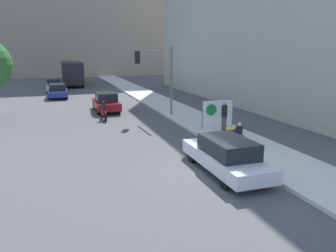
{
  "coord_description": "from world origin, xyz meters",
  "views": [
    {
      "loc": [
        -5.86,
        -11.29,
        4.74
      ],
      "look_at": [
        -0.63,
        4.14,
        0.98
      ],
      "focal_mm": 35.0,
      "sensor_mm": 36.0,
      "label": 1
    }
  ],
  "objects_px": {
    "car_on_road_distant": "(54,85)",
    "jogger_on_sidewalk": "(224,116)",
    "protest_banner": "(217,113)",
    "city_bus_on_road": "(72,72)",
    "car_on_road_nearest": "(106,102)",
    "seated_protester": "(239,134)",
    "car_on_road_midblock": "(58,91)",
    "traffic_light_pole": "(158,69)",
    "motorcycle_on_road": "(104,112)",
    "parked_car_curbside": "(226,155)"
  },
  "relations": [
    {
      "from": "jogger_on_sidewalk",
      "to": "city_bus_on_road",
      "type": "xyz_separation_m",
      "value": [
        -6.97,
        32.1,
        0.81
      ]
    },
    {
      "from": "traffic_light_pole",
      "to": "motorcycle_on_road",
      "type": "xyz_separation_m",
      "value": [
        -3.85,
        0.44,
        -2.89
      ]
    },
    {
      "from": "motorcycle_on_road",
      "to": "car_on_road_nearest",
      "type": "bearing_deg",
      "value": 78.73
    },
    {
      "from": "protest_banner",
      "to": "car_on_road_midblock",
      "type": "height_order",
      "value": "protest_banner"
    },
    {
      "from": "seated_protester",
      "to": "traffic_light_pole",
      "type": "bearing_deg",
      "value": 106.22
    },
    {
      "from": "jogger_on_sidewalk",
      "to": "car_on_road_nearest",
      "type": "relative_size",
      "value": 0.42
    },
    {
      "from": "protest_banner",
      "to": "parked_car_curbside",
      "type": "distance_m",
      "value": 7.22
    },
    {
      "from": "parked_car_curbside",
      "to": "city_bus_on_road",
      "type": "xyz_separation_m",
      "value": [
        -4.04,
        37.74,
        1.14
      ]
    },
    {
      "from": "protest_banner",
      "to": "city_bus_on_road",
      "type": "bearing_deg",
      "value": 102.68
    },
    {
      "from": "city_bus_on_road",
      "to": "motorcycle_on_road",
      "type": "bearing_deg",
      "value": -88.04
    },
    {
      "from": "car_on_road_nearest",
      "to": "car_on_road_distant",
      "type": "bearing_deg",
      "value": 104.6
    },
    {
      "from": "parked_car_curbside",
      "to": "car_on_road_midblock",
      "type": "distance_m",
      "value": 25.27
    },
    {
      "from": "traffic_light_pole",
      "to": "parked_car_curbside",
      "type": "height_order",
      "value": "traffic_light_pole"
    },
    {
      "from": "seated_protester",
      "to": "car_on_road_nearest",
      "type": "bearing_deg",
      "value": 117.3
    },
    {
      "from": "car_on_road_midblock",
      "to": "city_bus_on_road",
      "type": "distance_m",
      "value": 13.42
    },
    {
      "from": "jogger_on_sidewalk",
      "to": "car_on_road_nearest",
      "type": "distance_m",
      "value": 10.93
    },
    {
      "from": "seated_protester",
      "to": "car_on_road_midblock",
      "type": "xyz_separation_m",
      "value": [
        -8.25,
        21.89,
        -0.06
      ]
    },
    {
      "from": "seated_protester",
      "to": "city_bus_on_road",
      "type": "bearing_deg",
      "value": 106.79
    },
    {
      "from": "parked_car_curbside",
      "to": "car_on_road_distant",
      "type": "height_order",
      "value": "car_on_road_distant"
    },
    {
      "from": "traffic_light_pole",
      "to": "parked_car_curbside",
      "type": "bearing_deg",
      "value": -93.47
    },
    {
      "from": "seated_protester",
      "to": "traffic_light_pole",
      "type": "relative_size",
      "value": 0.24
    },
    {
      "from": "traffic_light_pole",
      "to": "car_on_road_midblock",
      "type": "relative_size",
      "value": 1.09
    },
    {
      "from": "car_on_road_distant",
      "to": "jogger_on_sidewalk",
      "type": "bearing_deg",
      "value": -69.1
    },
    {
      "from": "traffic_light_pole",
      "to": "motorcycle_on_road",
      "type": "height_order",
      "value": "traffic_light_pole"
    },
    {
      "from": "seated_protester",
      "to": "car_on_road_distant",
      "type": "xyz_separation_m",
      "value": [
        -8.59,
        27.51,
        -0.02
      ]
    },
    {
      "from": "protest_banner",
      "to": "city_bus_on_road",
      "type": "relative_size",
      "value": 0.18
    },
    {
      "from": "car_on_road_midblock",
      "to": "city_bus_on_road",
      "type": "bearing_deg",
      "value": 81.2
    },
    {
      "from": "parked_car_curbside",
      "to": "city_bus_on_road",
      "type": "height_order",
      "value": "city_bus_on_road"
    },
    {
      "from": "traffic_light_pole",
      "to": "car_on_road_midblock",
      "type": "distance_m",
      "value": 14.98
    },
    {
      "from": "motorcycle_on_road",
      "to": "city_bus_on_road",
      "type": "bearing_deg",
      "value": 91.96
    },
    {
      "from": "motorcycle_on_road",
      "to": "car_on_road_distant",
      "type": "bearing_deg",
      "value": 100.15
    },
    {
      "from": "parked_car_curbside",
      "to": "car_on_road_midblock",
      "type": "relative_size",
      "value": 1.08
    },
    {
      "from": "traffic_light_pole",
      "to": "car_on_road_nearest",
      "type": "xyz_separation_m",
      "value": [
        -3.21,
        3.67,
        -2.7
      ]
    },
    {
      "from": "car_on_road_midblock",
      "to": "city_bus_on_road",
      "type": "xyz_separation_m",
      "value": [
        2.05,
        13.22,
        1.13
      ]
    },
    {
      "from": "protest_banner",
      "to": "car_on_road_distant",
      "type": "distance_m",
      "value": 25.38
    },
    {
      "from": "protest_banner",
      "to": "car_on_road_nearest",
      "type": "bearing_deg",
      "value": 122.68
    },
    {
      "from": "jogger_on_sidewalk",
      "to": "car_on_road_midblock",
      "type": "distance_m",
      "value": 20.93
    },
    {
      "from": "parked_car_curbside",
      "to": "motorcycle_on_road",
      "type": "distance_m",
      "value": 12.29
    },
    {
      "from": "car_on_road_midblock",
      "to": "car_on_road_distant",
      "type": "bearing_deg",
      "value": 93.44
    },
    {
      "from": "car_on_road_distant",
      "to": "car_on_road_nearest",
      "type": "bearing_deg",
      "value": -75.4
    },
    {
      "from": "car_on_road_distant",
      "to": "motorcycle_on_road",
      "type": "relative_size",
      "value": 2.07
    },
    {
      "from": "car_on_road_distant",
      "to": "protest_banner",
      "type": "bearing_deg",
      "value": -68.27
    },
    {
      "from": "traffic_light_pole",
      "to": "car_on_road_distant",
      "type": "xyz_separation_m",
      "value": [
        -7.12,
        18.7,
        -2.68
      ]
    },
    {
      "from": "traffic_light_pole",
      "to": "car_on_road_nearest",
      "type": "distance_m",
      "value": 5.57
    },
    {
      "from": "car_on_road_nearest",
      "to": "traffic_light_pole",
      "type": "bearing_deg",
      "value": -48.84
    },
    {
      "from": "protest_banner",
      "to": "car_on_road_nearest",
      "type": "height_order",
      "value": "protest_banner"
    },
    {
      "from": "protest_banner",
      "to": "motorcycle_on_road",
      "type": "height_order",
      "value": "protest_banner"
    },
    {
      "from": "traffic_light_pole",
      "to": "car_on_road_midblock",
      "type": "bearing_deg",
      "value": 117.42
    },
    {
      "from": "seated_protester",
      "to": "traffic_light_pole",
      "type": "height_order",
      "value": "traffic_light_pole"
    },
    {
      "from": "seated_protester",
      "to": "car_on_road_nearest",
      "type": "height_order",
      "value": "car_on_road_nearest"
    }
  ]
}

